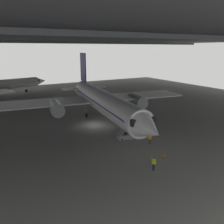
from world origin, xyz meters
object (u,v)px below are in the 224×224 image
(boarding_stairs, at_px, (130,133))
(crew_worker_by_stairs, at_px, (150,138))
(crew_worker_near_nose, at_px, (154,163))
(traffic_cone_orange, at_px, (164,155))
(airplane_main, at_px, (102,101))

(boarding_stairs, relative_size, crew_worker_by_stairs, 3.03)
(crew_worker_near_nose, bearing_deg, crew_worker_by_stairs, 54.39)
(crew_worker_near_nose, distance_m, crew_worker_by_stairs, 7.76)
(crew_worker_near_nose, relative_size, crew_worker_by_stairs, 1.03)
(boarding_stairs, relative_size, traffic_cone_orange, 8.11)
(airplane_main, distance_m, crew_worker_near_nose, 21.79)
(crew_worker_by_stairs, height_order, traffic_cone_orange, crew_worker_by_stairs)
(boarding_stairs, height_order, crew_worker_near_nose, boarding_stairs)
(airplane_main, height_order, crew_worker_near_nose, airplane_main)
(traffic_cone_orange, bearing_deg, airplane_main, 86.36)
(crew_worker_near_nose, height_order, crew_worker_by_stairs, crew_worker_near_nose)
(airplane_main, xyz_separation_m, crew_worker_near_nose, (-4.63, -21.13, -2.70))
(airplane_main, relative_size, crew_worker_by_stairs, 25.12)
(boarding_stairs, distance_m, traffic_cone_orange, 8.08)
(traffic_cone_orange, bearing_deg, crew_worker_by_stairs, 75.71)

